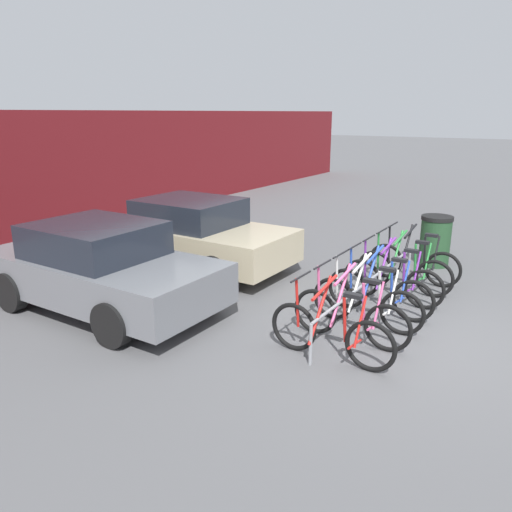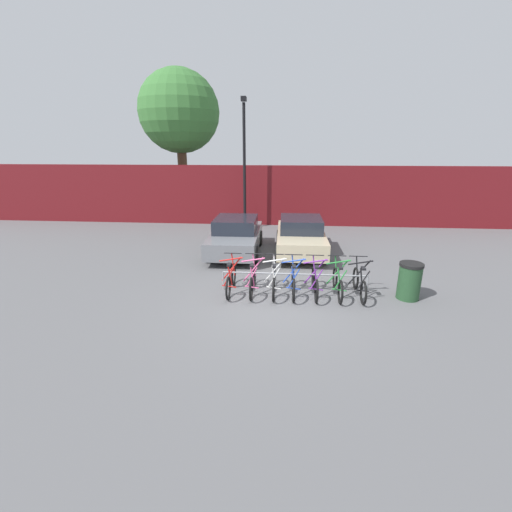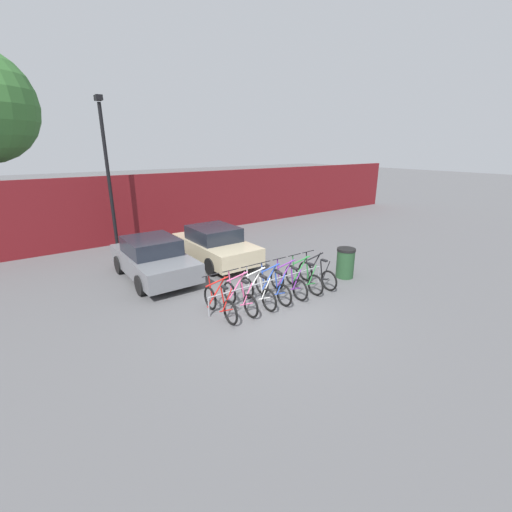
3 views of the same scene
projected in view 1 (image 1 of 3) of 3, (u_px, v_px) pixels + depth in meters
name	position (u px, v px, depth m)	size (l,w,h in m)	color
ground_plane	(400.00, 334.00, 7.10)	(120.00, 120.00, 0.00)	#59595B
hoarding_wall	(3.00, 179.00, 11.63)	(36.00, 0.16, 3.10)	maroon
bike_rack	(371.00, 282.00, 7.77)	(4.18, 0.04, 0.57)	gray
bicycle_red	(330.00, 333.00, 6.26)	(0.68, 1.71, 1.05)	black
bicycle_pink	(350.00, 316.00, 6.77)	(0.68, 1.71, 1.05)	black
bicycle_white	(366.00, 302.00, 7.26)	(0.68, 1.71, 1.05)	black
bicycle_blue	(379.00, 291.00, 7.70)	(0.68, 1.71, 1.05)	black
bicycle_purple	(392.00, 281.00, 8.19)	(0.68, 1.71, 1.05)	black
bicycle_green	(404.00, 271.00, 8.71)	(0.68, 1.71, 1.05)	black
bicycle_black	(414.00, 262.00, 9.19)	(0.68, 1.71, 1.05)	black
car_grey	(100.00, 268.00, 7.85)	(1.91, 3.99, 1.40)	slate
car_beige	(193.00, 234.00, 10.01)	(1.91, 4.02, 1.40)	#C1B28E
trash_bin	(435.00, 241.00, 10.20)	(0.63, 0.63, 1.03)	#234728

